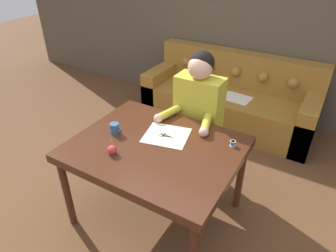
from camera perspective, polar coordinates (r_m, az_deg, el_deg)
ground_plane at (r=2.87m, az=-3.32°, el=-15.33°), size 16.00×16.00×0.00m
wall_back at (r=4.12m, az=15.02°, el=19.60°), size 8.00×0.06×2.60m
dining_table at (r=2.36m, az=-2.38°, el=-5.10°), size 1.28×1.03×0.76m
couch at (r=4.06m, az=11.58°, el=4.98°), size 2.19×0.84×0.89m
person at (r=2.84m, az=5.69°, el=1.62°), size 0.51×0.55×1.32m
pattern_paper_main at (r=2.43m, az=-0.28°, el=-1.79°), size 0.41×0.39×0.00m
scissors at (r=2.42m, az=-0.09°, el=-2.00°), size 0.21×0.07×0.01m
mug at (r=2.47m, az=-10.08°, el=-0.46°), size 0.11×0.08×0.09m
thread_spool at (r=2.35m, az=12.21°, el=-3.28°), size 0.04×0.04×0.05m
pin_cushion at (r=2.25m, az=-10.59°, el=-4.58°), size 0.07×0.07×0.07m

